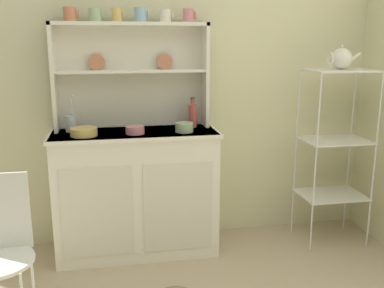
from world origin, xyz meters
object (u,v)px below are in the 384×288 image
(utensil_jar, at_px, (71,123))
(jam_bottle, at_px, (193,115))
(hutch_cabinet, at_px, (136,191))
(hutch_shelf_unit, at_px, (131,67))
(bakers_rack, at_px, (335,136))
(cup_terracotta_0, at_px, (70,14))
(porcelain_teapot, at_px, (341,59))
(bowl_mixing_large, at_px, (84,132))

(utensil_jar, bearing_deg, jam_bottle, 0.57)
(hutch_cabinet, height_order, utensil_jar, utensil_jar)
(hutch_shelf_unit, xyz_separation_m, bakers_rack, (1.44, -0.25, -0.49))
(hutch_shelf_unit, height_order, cup_terracotta_0, cup_terracotta_0)
(hutch_cabinet, relative_size, porcelain_teapot, 4.76)
(hutch_cabinet, xyz_separation_m, hutch_shelf_unit, (0.00, 0.16, 0.85))
(bakers_rack, bearing_deg, hutch_cabinet, 176.67)
(hutch_shelf_unit, xyz_separation_m, bowl_mixing_large, (-0.33, -0.24, -0.39))
(bakers_rack, bearing_deg, cup_terracotta_0, 173.55)
(hutch_cabinet, bearing_deg, porcelain_teapot, -3.33)
(bakers_rack, relative_size, porcelain_teapot, 5.40)
(hutch_shelf_unit, bearing_deg, hutch_cabinet, -90.00)
(cup_terracotta_0, bearing_deg, utensil_jar, -126.72)
(utensil_jar, bearing_deg, cup_terracotta_0, 53.28)
(hutch_shelf_unit, bearing_deg, utensil_jar, -168.25)
(bakers_rack, relative_size, jam_bottle, 6.03)
(bowl_mixing_large, xyz_separation_m, jam_bottle, (0.75, 0.16, 0.06))
(hutch_cabinet, distance_m, porcelain_teapot, 1.70)
(bakers_rack, height_order, jam_bottle, bakers_rack)
(jam_bottle, distance_m, porcelain_teapot, 1.10)
(cup_terracotta_0, bearing_deg, porcelain_teapot, -6.45)
(hutch_cabinet, height_order, porcelain_teapot, porcelain_teapot)
(hutch_shelf_unit, relative_size, porcelain_teapot, 4.45)
(bakers_rack, relative_size, utensil_jar, 5.08)
(cup_terracotta_0, relative_size, utensil_jar, 0.39)
(hutch_cabinet, bearing_deg, hutch_shelf_unit, 90.00)
(jam_bottle, relative_size, utensil_jar, 0.84)
(bakers_rack, distance_m, porcelain_teapot, 0.55)
(cup_terracotta_0, height_order, jam_bottle, cup_terracotta_0)
(cup_terracotta_0, bearing_deg, bowl_mixing_large, -74.39)
(cup_terracotta_0, xyz_separation_m, utensil_jar, (-0.03, -0.04, -0.71))
(jam_bottle, xyz_separation_m, porcelain_teapot, (1.02, -0.17, 0.39))
(cup_terracotta_0, relative_size, porcelain_teapot, 0.41)
(jam_bottle, bearing_deg, bowl_mixing_large, -167.95)
(hutch_cabinet, xyz_separation_m, utensil_jar, (-0.42, 0.08, 0.48))
(cup_terracotta_0, height_order, porcelain_teapot, cup_terracotta_0)
(cup_terracotta_0, distance_m, porcelain_teapot, 1.85)
(bowl_mixing_large, bearing_deg, hutch_shelf_unit, 35.82)
(bowl_mixing_large, bearing_deg, cup_terracotta_0, 105.61)
(hutch_shelf_unit, height_order, porcelain_teapot, hutch_shelf_unit)
(hutch_cabinet, xyz_separation_m, cup_terracotta_0, (-0.38, 0.12, 1.19))
(bakers_rack, bearing_deg, porcelain_teapot, 180.00)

